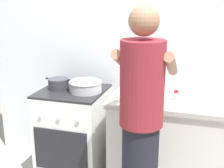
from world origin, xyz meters
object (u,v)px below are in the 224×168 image
Objects in this scene: stove_range at (74,134)px; spice_bottle at (176,96)px; pot at (58,84)px; utensil_crock at (150,81)px; mixing_bowl at (86,86)px; person at (141,129)px.

spice_bottle reaches higher than stove_range.
utensil_crock is (0.85, 0.18, 0.05)m from pot.
pot reaches higher than stove_range.
stove_range is at bearing 176.16° from mixing_bowl.
utensil_crock is 0.20× the size of person.
spice_bottle is at bearing -39.46° from utensil_crock.
mixing_bowl is at bearing 137.62° from person.
mixing_bowl is (0.14, -0.01, 0.51)m from stove_range.
person reaches higher than pot.
person is at bearing -85.11° from utensil_crock.
stove_range is 0.92m from utensil_crock.
mixing_bowl is at bearing -1.40° from pot.
utensil_crock is at bearing 140.54° from spice_bottle.
utensil_crock reaches higher than stove_range.
mixing_bowl is at bearing -161.57° from utensil_crock.
utensil_crock is at bearing 12.16° from pot.
utensil_crock is 0.79m from person.
pot reaches higher than mixing_bowl.
utensil_crock is (0.57, 0.19, 0.04)m from mixing_bowl.
utensil_crock is at bearing 14.27° from stove_range.
spice_bottle is (0.96, -0.03, 0.49)m from stove_range.
stove_range is at bearing 178.35° from spice_bottle.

